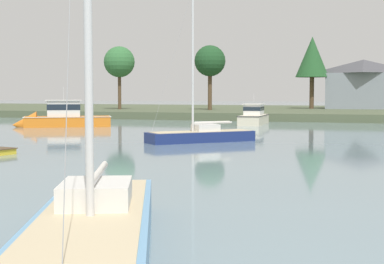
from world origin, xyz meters
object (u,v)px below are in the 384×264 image
at_px(cruiser_orange, 57,121).
at_px(sailboat_skyblue, 94,238).
at_px(cruiser_cream, 255,119).
at_px(sailboat_navy, 201,138).

distance_m(cruiser_orange, sailboat_skyblue, 49.61).
relative_size(cruiser_orange, sailboat_skyblue, 0.70).
bearing_deg(cruiser_cream, sailboat_skyblue, -82.25).
distance_m(cruiser_orange, sailboat_navy, 24.15).
bearing_deg(cruiser_orange, sailboat_skyblue, -57.86).
relative_size(sailboat_navy, sailboat_skyblue, 0.79).
bearing_deg(sailboat_skyblue, cruiser_cream, 97.75).
distance_m(sailboat_skyblue, cruiser_cream, 54.07).
relative_size(sailboat_skyblue, cruiser_cream, 1.70).
bearing_deg(cruiser_cream, cruiser_orange, -148.78).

